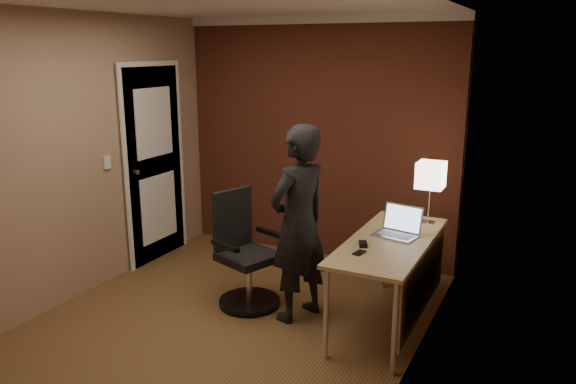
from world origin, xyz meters
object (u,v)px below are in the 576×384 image
(laptop, at_px, (399,227))
(phone, at_px, (359,253))
(office_chair, at_px, (244,256))
(mouse, at_px, (363,244))
(person, at_px, (298,224))
(desk_lamp, at_px, (431,176))
(desk, at_px, (398,256))

(laptop, height_order, phone, laptop)
(office_chair, bearing_deg, mouse, -4.00)
(office_chair, height_order, person, person)
(desk_lamp, distance_m, phone, 1.07)
(mouse, bearing_deg, desk_lamp, 44.34)
(mouse, distance_m, person, 0.57)
(desk_lamp, height_order, office_chair, desk_lamp)
(person, bearing_deg, office_chair, -72.50)
(desk_lamp, bearing_deg, laptop, -109.49)
(desk_lamp, height_order, mouse, desk_lamp)
(laptop, xyz_separation_m, person, (-0.74, -0.33, 0.02))
(mouse, relative_size, phone, 0.87)
(office_chair, bearing_deg, person, -2.30)
(desk, relative_size, phone, 13.04)
(laptop, height_order, office_chair, office_chair)
(desk_lamp, xyz_separation_m, mouse, (-0.31, -0.79, -0.40))
(desk, bearing_deg, person, -166.99)
(phone, bearing_deg, office_chair, 179.24)
(desk_lamp, xyz_separation_m, phone, (-0.29, -0.95, -0.41))
(office_chair, xyz_separation_m, person, (0.53, -0.02, 0.38))
(laptop, relative_size, office_chair, 0.38)
(desk_lamp, bearing_deg, desk, -99.90)
(desk, distance_m, laptop, 0.25)
(mouse, relative_size, person, 0.06)
(desk_lamp, bearing_deg, office_chair, -153.20)
(phone, relative_size, person, 0.07)
(person, bearing_deg, mouse, 104.22)
(laptop, bearing_deg, phone, -104.65)
(laptop, distance_m, mouse, 0.42)
(desk, relative_size, mouse, 15.00)
(laptop, bearing_deg, mouse, -113.77)
(desk, bearing_deg, mouse, -132.44)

